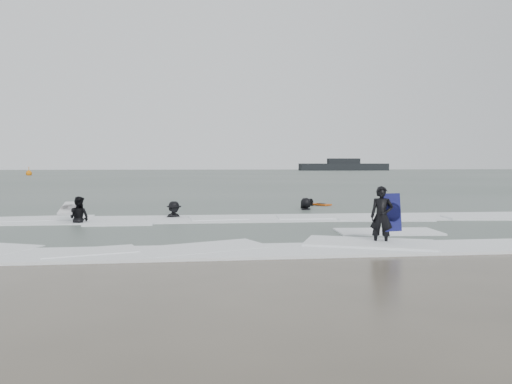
{
  "coord_description": "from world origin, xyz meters",
  "views": [
    {
      "loc": [
        -1.78,
        -12.11,
        2.08
      ],
      "look_at": [
        0.0,
        5.0,
        1.1
      ],
      "focal_mm": 35.0,
      "sensor_mm": 36.0,
      "label": 1
    }
  ],
  "objects": [
    {
      "name": "sea",
      "position": [
        0.0,
        80.0,
        0.06
      ],
      "size": [
        320.0,
        320.0,
        0.0
      ],
      "primitive_type": "plane",
      "color": "#47544C",
      "rests_on": "ground"
    },
    {
      "name": "vessel_horizon",
      "position": [
        39.99,
        134.54,
        1.35
      ],
      "size": [
        26.65,
        4.76,
        3.62
      ],
      "color": "black",
      "rests_on": "ground"
    },
    {
      "name": "surfer_breaker",
      "position": [
        -2.91,
        6.61,
        0.0
      ],
      "size": [
        1.13,
        0.89,
        1.53
      ],
      "primitive_type": "imported",
      "rotation": [
        0.0,
        0.0,
        0.38
      ],
      "color": "black",
      "rests_on": "ground"
    },
    {
      "name": "surfer_right_far",
      "position": [
        2.66,
        9.39,
        0.0
      ],
      "size": [
        0.98,
        1.0,
        1.73
      ],
      "primitive_type": "imported",
      "rotation": [
        0.0,
        0.0,
        -2.3
      ],
      "color": "black",
      "rests_on": "ground"
    },
    {
      "name": "bodyboards",
      "position": [
        0.08,
        5.77,
        0.5
      ],
      "size": [
        11.04,
        12.18,
        1.25
      ],
      "color": "#11124F",
      "rests_on": "ground"
    },
    {
      "name": "surfer_right_near",
      "position": [
        3.35,
        11.47,
        0.0
      ],
      "size": [
        0.91,
        0.91,
        1.55
      ],
      "primitive_type": "imported",
      "rotation": [
        0.0,
        0.0,
        -2.36
      ],
      "color": "black",
      "rests_on": "ground"
    },
    {
      "name": "surfer_centre",
      "position": [
        2.66,
        -0.02,
        0.0
      ],
      "size": [
        0.65,
        0.54,
        1.54
      ],
      "primitive_type": "imported",
      "rotation": [
        0.0,
        0.0,
        -0.35
      ],
      "color": "black",
      "rests_on": "ground"
    },
    {
      "name": "surf_foam",
      "position": [
        0.0,
        3.7,
        0.04
      ],
      "size": [
        30.03,
        9.06,
        0.09
      ],
      "color": "white",
      "rests_on": "ground"
    },
    {
      "name": "surfer_wading",
      "position": [
        -6.04,
        5.35,
        0.0
      ],
      "size": [
        0.91,
        0.84,
        1.52
      ],
      "primitive_type": "imported",
      "rotation": [
        0.0,
        0.0,
        2.68
      ],
      "color": "black",
      "rests_on": "ground"
    },
    {
      "name": "ground",
      "position": [
        0.0,
        0.0,
        0.0
      ],
      "size": [
        320.0,
        320.0,
        0.0
      ],
      "primitive_type": "plane",
      "color": "brown",
      "rests_on": "ground"
    },
    {
      "name": "buoy",
      "position": [
        -32.22,
        78.49,
        0.42
      ],
      "size": [
        1.0,
        1.0,
        1.65
      ],
      "color": "orange",
      "rests_on": "ground"
    }
  ]
}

